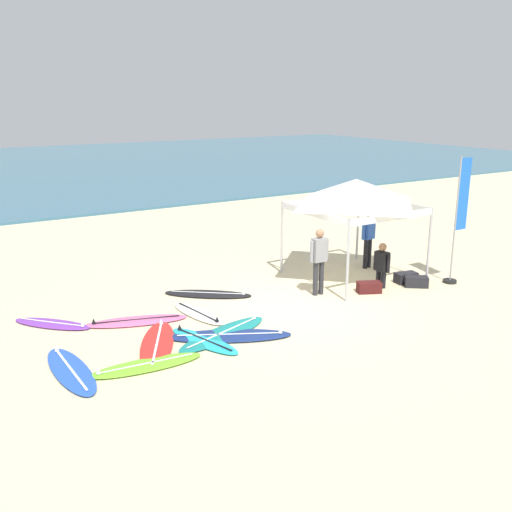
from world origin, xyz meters
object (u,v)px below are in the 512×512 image
canopy_tent (356,192)px  surfboard_lime (146,365)px  surfboard_cyan (204,341)px  surfboard_blue (71,370)px  surfboard_purple (53,324)px  surfboard_red (157,344)px  person_grey (319,257)px  surfboard_black (208,294)px  person_blue (368,235)px  surfboard_pink (136,321)px  banner_flag (458,225)px  gear_bag_by_pole (369,287)px  surfboard_teal (223,334)px  gear_bag_on_sand (406,278)px  surfboard_white (198,314)px  gear_bag_near_tent (416,282)px  person_black (382,263)px  surfboard_navy (230,336)px

canopy_tent → surfboard_lime: (-6.96, -2.21, -2.35)m
surfboard_cyan → surfboard_blue: bearing=177.8°
canopy_tent → surfboard_blue: 8.70m
surfboard_purple → surfboard_red: size_ratio=0.71×
person_grey → surfboard_cyan: bearing=-163.7°
surfboard_cyan → surfboard_black: same height
person_blue → person_grey: (-2.69, -1.13, 0.00)m
surfboard_cyan → surfboard_black: (1.42, 2.54, -0.00)m
surfboard_purple → person_blue: bearing=-2.2°
surfboard_pink → banner_flag: 8.69m
surfboard_blue → gear_bag_by_pole: size_ratio=3.79×
surfboard_red → gear_bag_by_pole: 5.91m
surfboard_black → surfboard_blue: (-4.09, -2.44, -0.00)m
canopy_tent → surfboard_teal: canopy_tent is taller
surfboard_black → gear_bag_on_sand: bearing=-20.8°
surfboard_lime → surfboard_red: bearing=55.0°
surfboard_white → surfboard_cyan: 1.56m
surfboard_purple → gear_bag_near_tent: bearing=-14.9°
surfboard_black → person_blue: bearing=-3.3°
person_grey → canopy_tent: bearing=21.2°
person_black → surfboard_lime: bearing=-170.7°
surfboard_teal → person_blue: (5.99, 2.14, 0.95)m
person_black → banner_flag: 2.29m
surfboard_red → surfboard_cyan: bearing=-23.0°
surfboard_black → surfboard_navy: (-0.83, -2.60, -0.00)m
surfboard_teal → person_blue: person_blue is taller
surfboard_cyan → person_blue: person_blue is taller
surfboard_lime → gear_bag_near_tent: (7.85, 0.67, 0.10)m
gear_bag_on_sand → surfboard_purple: bearing=167.5°
surfboard_pink → surfboard_navy: size_ratio=0.89×
canopy_tent → person_blue: (0.98, 0.47, -1.40)m
surfboard_blue → person_blue: (9.19, 2.15, 0.95)m
surfboard_purple → surfboard_cyan: size_ratio=0.88×
surfboard_pink → surfboard_teal: bearing=-51.5°
canopy_tent → surfboard_lime: size_ratio=1.34×
surfboard_navy → gear_bag_near_tent: size_ratio=4.37×
surfboard_lime → banner_flag: 9.14m
surfboard_pink → surfboard_blue: bearing=-138.5°
surfboard_lime → surfboard_purple: 3.18m
person_blue → gear_bag_by_pole: person_blue is taller
surfboard_white → banner_flag: banner_flag is taller
surfboard_lime → surfboard_purple: (-0.99, 3.02, 0.00)m
person_blue → banner_flag: 2.56m
surfboard_lime → surfboard_navy: (2.02, 0.37, -0.00)m
surfboard_teal → person_black: bearing=6.8°
surfboard_cyan → person_blue: size_ratio=1.15×
surfboard_purple → gear_bag_by_pole: gear_bag_by_pole is taller
person_blue → person_grey: 2.92m
surfboard_lime → gear_bag_on_sand: 7.94m
gear_bag_by_pole → gear_bag_near_tent: bearing=-12.6°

